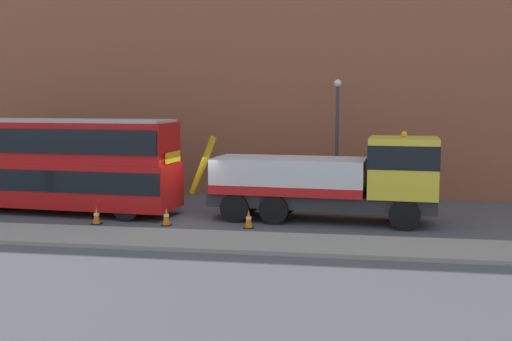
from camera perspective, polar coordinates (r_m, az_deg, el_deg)
ground_plane at (r=25.40m, az=-5.97°, el=-4.46°), size 120.00×120.00×0.00m
near_kerb at (r=21.45m, az=-8.97°, el=-6.35°), size 60.00×2.80×0.15m
building_facade at (r=31.84m, az=-2.75°, el=12.37°), size 60.00×1.50×16.00m
recovery_tow_truck at (r=24.54m, az=7.23°, el=-0.70°), size 10.22×3.31×3.67m
double_decker_bus at (r=27.71m, az=-18.43°, el=0.82°), size 11.17×3.38×4.06m
traffic_cone_near_bus at (r=24.81m, az=-14.71°, el=-4.11°), size 0.36×0.36×0.72m
traffic_cone_midway at (r=23.98m, az=-8.39°, el=-4.33°), size 0.36×0.36×0.72m
traffic_cone_near_truck at (r=23.24m, az=-0.70°, el=-4.60°), size 0.36×0.36×0.72m
street_lamp at (r=28.82m, az=7.60°, el=3.78°), size 0.36×0.36×5.83m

